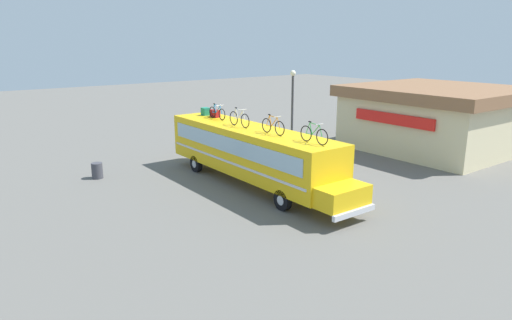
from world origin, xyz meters
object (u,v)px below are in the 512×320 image
object	(u,v)px
luggage_bag_2	(215,113)
street_lamp	(292,108)
bus	(252,151)
rooftop_bicycle_1	(217,113)
luggage_bag_1	(206,112)
rooftop_bicycle_2	(239,119)
rooftop_bicycle_3	(273,126)
rooftop_bicycle_4	(314,134)
trash_bin	(97,171)

from	to	relation	value
luggage_bag_2	street_lamp	bearing A→B (deg)	65.53
bus	rooftop_bicycle_1	distance (m)	3.88
luggage_bag_1	rooftop_bicycle_1	world-z (taller)	rooftop_bicycle_1
luggage_bag_1	rooftop_bicycle_2	distance (m)	4.30
rooftop_bicycle_1	rooftop_bicycle_3	bearing A→B (deg)	-2.16
rooftop_bicycle_3	rooftop_bicycle_4	distance (m)	2.66
street_lamp	trash_bin	bearing A→B (deg)	-109.74
luggage_bag_2	street_lamp	xyz separation A→B (m)	(1.96, 4.30, 0.20)
luggage_bag_1	street_lamp	distance (m)	5.26
luggage_bag_1	street_lamp	bearing A→B (deg)	56.69
rooftop_bicycle_1	trash_bin	world-z (taller)	rooftop_bicycle_1
rooftop_bicycle_3	rooftop_bicycle_1	bearing A→B (deg)	177.84
rooftop_bicycle_1	rooftop_bicycle_4	bearing A→B (deg)	-0.35
bus	luggage_bag_1	size ratio (longest dim) A/B	29.08
luggage_bag_2	rooftop_bicycle_2	xyz separation A→B (m)	(3.34, -0.58, 0.19)
trash_bin	street_lamp	size ratio (longest dim) A/B	0.15
rooftop_bicycle_2	trash_bin	size ratio (longest dim) A/B	2.04
luggage_bag_2	street_lamp	size ratio (longest dim) A/B	0.12
bus	rooftop_bicycle_2	size ratio (longest dim) A/B	7.50
luggage_bag_2	rooftop_bicycle_4	size ratio (longest dim) A/B	0.39
trash_bin	rooftop_bicycle_1	bearing A→B (deg)	68.02
luggage_bag_2	rooftop_bicycle_2	bearing A→B (deg)	-9.90
bus	rooftop_bicycle_3	bearing A→B (deg)	-2.55
rooftop_bicycle_1	street_lamp	bearing A→B (deg)	73.48
rooftop_bicycle_1	rooftop_bicycle_4	size ratio (longest dim) A/B	0.98
rooftop_bicycle_2	trash_bin	xyz separation A→B (m)	(-5.27, -5.93, -3.00)
rooftop_bicycle_1	rooftop_bicycle_2	xyz separation A→B (m)	(2.73, -0.35, 0.04)
luggage_bag_1	rooftop_bicycle_1	xyz separation A→B (m)	(1.54, -0.14, 0.14)
trash_bin	bus	bearing A→B (deg)	45.38
rooftop_bicycle_4	street_lamp	bearing A→B (deg)	145.47
luggage_bag_2	trash_bin	bearing A→B (deg)	-106.45
rooftop_bicycle_4	luggage_bag_1	bearing A→B (deg)	178.84
rooftop_bicycle_2	rooftop_bicycle_3	size ratio (longest dim) A/B	1.04
rooftop_bicycle_3	street_lamp	size ratio (longest dim) A/B	0.30
bus	rooftop_bicycle_3	distance (m)	2.42
luggage_bag_2	rooftop_bicycle_1	bearing A→B (deg)	-21.13
bus	luggage_bag_1	bearing A→B (deg)	177.02
luggage_bag_1	luggage_bag_2	xyz separation A→B (m)	(0.93, 0.09, -0.01)
rooftop_bicycle_2	rooftop_bicycle_3	distance (m)	2.62
rooftop_bicycle_1	trash_bin	xyz separation A→B (m)	(-2.53, -6.28, -2.96)
luggage_bag_2	rooftop_bicycle_4	world-z (taller)	rooftop_bicycle_4
rooftop_bicycle_1	trash_bin	size ratio (longest dim) A/B	1.93
luggage_bag_2	rooftop_bicycle_1	world-z (taller)	rooftop_bicycle_1
rooftop_bicycle_4	trash_bin	xyz separation A→B (m)	(-10.54, -6.23, -2.99)
luggage_bag_1	trash_bin	distance (m)	7.09
rooftop_bicycle_3	trash_bin	xyz separation A→B (m)	(-7.88, -6.08, -2.99)
luggage_bag_1	trash_bin	world-z (taller)	luggage_bag_1
bus	rooftop_bicycle_4	size ratio (longest dim) A/B	7.76
rooftop_bicycle_4	trash_bin	world-z (taller)	rooftop_bicycle_4
rooftop_bicycle_3	bus	bearing A→B (deg)	177.45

